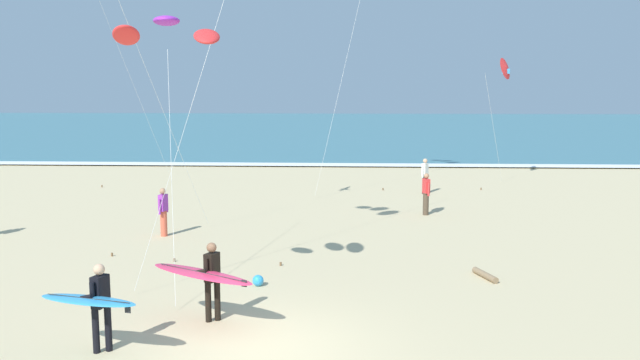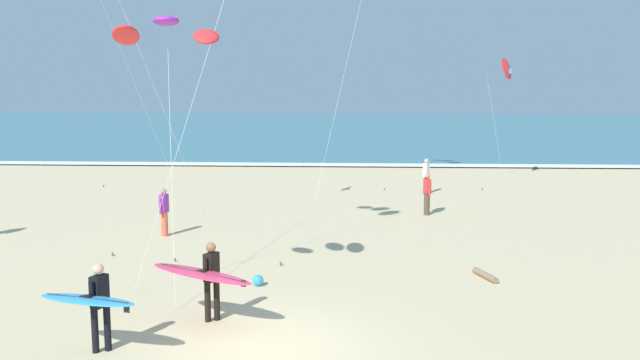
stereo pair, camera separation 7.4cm
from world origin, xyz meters
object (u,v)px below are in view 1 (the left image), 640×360
at_px(surfer_lead, 95,301).
at_px(kite_arc_violet_low, 167,32).
at_px(bystander_purple_top, 163,212).
at_px(surfer_trailing, 207,275).
at_px(kite_delta_scarlet_distant, 506,69).
at_px(bystander_white_top, 425,176).
at_px(beach_ball, 258,281).
at_px(bystander_red_top, 426,194).
at_px(driftwood_log, 485,275).

xyz_separation_m(surfer_lead, kite_arc_violet_low, (0.83, 2.50, 5.03)).
height_order(kite_arc_violet_low, bystander_purple_top, kite_arc_violet_low).
bearing_deg(surfer_trailing, kite_delta_scarlet_distant, 62.59).
height_order(surfer_lead, bystander_white_top, surfer_lead).
bearing_deg(beach_ball, surfer_trailing, -104.53).
relative_size(bystander_white_top, bystander_red_top, 1.00).
bearing_deg(driftwood_log, bystander_white_top, 90.73).
distance_m(surfer_trailing, bystander_red_top, 13.23).
distance_m(surfer_lead, kite_arc_violet_low, 5.68).
xyz_separation_m(surfer_trailing, driftwood_log, (6.46, 3.61, -0.97)).
distance_m(surfer_lead, surfer_trailing, 2.44).
relative_size(kite_delta_scarlet_distant, bystander_white_top, 3.86).
bearing_deg(surfer_trailing, bystander_red_top, 63.88).
xyz_separation_m(kite_arc_violet_low, beach_ball, (1.58, 1.90, -5.93)).
relative_size(surfer_lead, bystander_purple_top, 1.31).
height_order(kite_delta_scarlet_distant, beach_ball, kite_delta_scarlet_distant).
distance_m(surfer_trailing, driftwood_log, 7.46).
xyz_separation_m(kite_arc_violet_low, bystander_purple_top, (-2.22, 7.19, -5.26)).
bearing_deg(driftwood_log, beach_ball, -170.81).
bearing_deg(surfer_trailing, beach_ball, 75.47).
relative_size(surfer_lead, bystander_white_top, 1.31).
bearing_deg(kite_arc_violet_low, kite_delta_scarlet_distant, 59.67).
bearing_deg(kite_arc_violet_low, bystander_red_top, 58.84).
xyz_separation_m(bystander_purple_top, bystander_white_top, (9.40, 8.72, 0.00)).
bearing_deg(driftwood_log, bystander_purple_top, 155.50).
relative_size(surfer_trailing, driftwood_log, 2.31).
bearing_deg(bystander_white_top, beach_ball, -111.79).
bearing_deg(bystander_white_top, bystander_red_top, -95.57).
bearing_deg(surfer_lead, kite_delta_scarlet_distant, 60.90).
distance_m(surfer_trailing, bystander_purple_top, 8.56).
height_order(kite_arc_violet_low, bystander_white_top, kite_arc_violet_low).
bearing_deg(kite_delta_scarlet_distant, driftwood_log, -103.57).
xyz_separation_m(kite_arc_violet_low, bystander_red_top, (6.71, 11.10, -5.26)).
distance_m(kite_delta_scarlet_distant, bystander_red_top, 10.62).
relative_size(kite_delta_scarlet_distant, beach_ball, 21.90).
xyz_separation_m(surfer_trailing, kite_delta_scarlet_distant, (10.46, 20.17, 4.52)).
distance_m(surfer_trailing, kite_delta_scarlet_distant, 23.16).
relative_size(kite_arc_violet_low, bystander_red_top, 4.02).
distance_m(surfer_lead, bystander_purple_top, 9.79).
xyz_separation_m(bystander_white_top, driftwood_log, (0.17, -13.08, -0.73)).
height_order(bystander_purple_top, bystander_white_top, same).
xyz_separation_m(surfer_trailing, bystander_white_top, (6.29, 16.68, -0.24)).
bearing_deg(surfer_trailing, driftwood_log, 29.20).
relative_size(bystander_red_top, driftwood_log, 1.52).
height_order(bystander_purple_top, bystander_red_top, same).
xyz_separation_m(bystander_red_top, beach_ball, (-5.13, -9.20, -0.67)).
height_order(bystander_white_top, driftwood_log, bystander_white_top).
height_order(surfer_trailing, bystander_white_top, surfer_trailing).
relative_size(surfer_trailing, bystander_purple_top, 1.52).
relative_size(kite_delta_scarlet_distant, bystander_red_top, 3.86).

